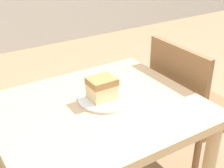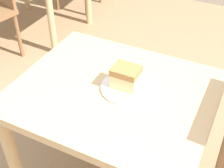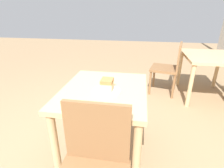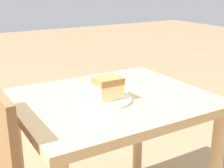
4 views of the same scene
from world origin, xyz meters
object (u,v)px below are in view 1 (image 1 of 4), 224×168
(dining_table_near, at_px, (99,130))
(chair_near_window, at_px, (191,107))
(plate, at_px, (105,99))
(cake_slice, at_px, (102,88))

(dining_table_near, height_order, chair_near_window, chair_near_window)
(chair_near_window, height_order, plate, chair_near_window)
(dining_table_near, xyz_separation_m, plate, (0.05, 0.03, 0.13))
(dining_table_near, bearing_deg, cake_slice, 41.20)
(dining_table_near, height_order, plate, plate)
(chair_near_window, height_order, cake_slice, chair_near_window)
(plate, xyz_separation_m, cake_slice, (-0.01, 0.00, 0.05))
(plate, bearing_deg, cake_slice, 162.46)
(chair_near_window, distance_m, cake_slice, 0.67)
(dining_table_near, relative_size, plate, 3.65)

